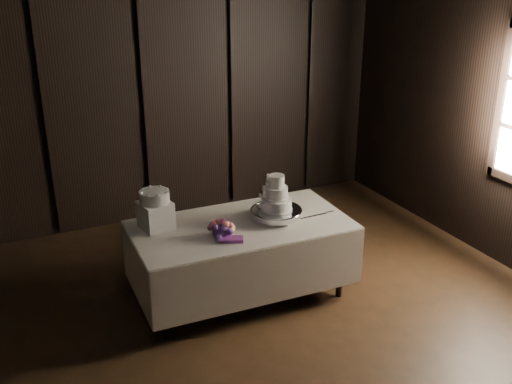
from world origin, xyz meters
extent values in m
cube|color=black|center=(0.00, 3.52, 1.50)|extent=(6.04, 0.04, 3.04)
cube|color=#EFE2CE|center=(0.25, 1.33, 0.76)|extent=(2.01, 1.09, 0.01)
cube|color=white|center=(0.25, 1.33, 0.35)|extent=(1.85, 0.96, 0.71)
cylinder|color=silver|center=(0.59, 1.31, 0.81)|extent=(0.55, 0.55, 0.09)
cylinder|color=white|center=(0.59, 1.31, 0.91)|extent=(0.28, 0.28, 0.11)
cylinder|color=white|center=(0.59, 1.31, 1.02)|extent=(0.21, 0.21, 0.11)
cylinder|color=white|center=(0.59, 1.31, 1.13)|extent=(0.14, 0.14, 0.11)
cube|color=white|center=(-0.48, 1.59, 0.89)|extent=(0.31, 0.31, 0.25)
cylinder|color=white|center=(-0.48, 1.59, 1.06)|extent=(0.28, 0.28, 0.11)
cube|color=silver|center=(0.93, 1.19, 0.77)|extent=(0.37, 0.03, 0.01)
camera|label=1|loc=(-1.75, -3.21, 3.07)|focal=42.00mm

